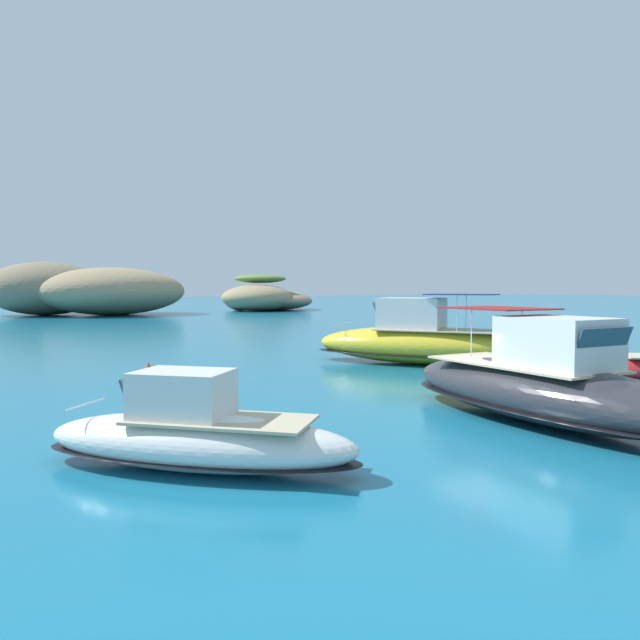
# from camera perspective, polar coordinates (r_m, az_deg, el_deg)

# --- Properties ---
(ground_plane) EXTENTS (400.00, 400.00, 0.00)m
(ground_plane) POSITION_cam_1_polar(r_m,az_deg,el_deg) (19.38, 14.88, -8.34)
(ground_plane) COLOR #197093
(islet_large) EXTENTS (28.11, 21.44, 6.96)m
(islet_large) POSITION_cam_1_polar(r_m,az_deg,el_deg) (86.22, -20.53, 2.53)
(islet_large) COLOR #756651
(islet_large) RESTS_ON ground
(islet_small) EXTENTS (20.38, 21.11, 5.64)m
(islet_small) POSITION_cam_1_polar(r_m,az_deg,el_deg) (96.63, -5.14, 2.04)
(islet_small) COLOR #84755B
(islet_small) RESTS_ON ground
(motorboat_yellow) EXTENTS (9.73, 10.51, 3.45)m
(motorboat_yellow) POSITION_cam_1_polar(r_m,az_deg,el_deg) (30.46, 9.43, -2.01)
(motorboat_yellow) COLOR yellow
(motorboat_yellow) RESTS_ON ground
(motorboat_white) EXTENTS (6.75, 6.03, 2.07)m
(motorboat_white) POSITION_cam_1_polar(r_m,az_deg,el_deg) (13.27, -11.41, -10.60)
(motorboat_white) COLOR white
(motorboat_white) RESTS_ON ground
(motorboat_charcoal) EXTENTS (3.69, 10.33, 3.18)m
(motorboat_charcoal) POSITION_cam_1_polar(r_m,az_deg,el_deg) (18.37, 20.10, -5.86)
(motorboat_charcoal) COLOR #2D2D33
(motorboat_charcoal) RESTS_ON ground
(channel_buoy) EXTENTS (0.56, 0.56, 1.48)m
(channel_buoy) POSITION_cam_1_polar(r_m,az_deg,el_deg) (19.94, -15.68, -7.04)
(channel_buoy) COLOR #E54C19
(channel_buoy) RESTS_ON ground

